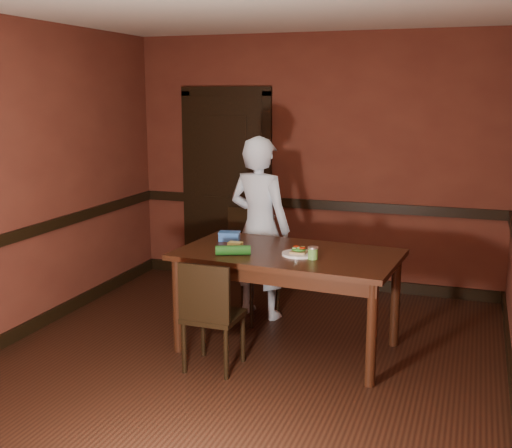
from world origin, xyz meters
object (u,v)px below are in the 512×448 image
Objects in this scene: dining_table at (288,301)px; person at (260,228)px; chair_near at (214,314)px; sandwich_plate at (299,253)px; sauce_jar at (313,253)px; cheese_saucer at (235,246)px; chair_far at (247,266)px; food_tub at (229,236)px.

person is (-0.48, 0.69, 0.44)m from dining_table.
sandwich_plate is at bearing -137.67° from chair_near.
cheese_saucer is at bearing 168.29° from sauce_jar.
sandwich_plate is 0.57m from cheese_saucer.
sauce_jar is at bearing -31.09° from sandwich_plate.
dining_table is 0.45m from sandwich_plate.
sandwich_plate is (0.54, 0.47, 0.41)m from chair_near.
chair_far is at bearing 137.48° from sauce_jar.
sauce_jar reaches higher than cheese_saucer.
dining_table is 0.54m from sauce_jar.
chair_far reaches higher than chair_near.
chair_near is 5.68× the size of cheese_saucer.
food_tub is at bearing 163.99° from dining_table.
cheese_saucer is at bearing 105.94° from person.
chair_near is at bearing -90.21° from food_tub.
chair_near is 1.31m from person.
dining_table is 6.54× the size of sandwich_plate.
dining_table is 18.18× the size of sauce_jar.
chair_near is 0.68m from cheese_saucer.
dining_table is at bearing 138.52° from person.
dining_table is 0.83m from chair_far.
chair_far is 0.59× the size of person.
chair_far is at bearing -82.08° from chair_near.
person is at bearing 129.11° from dining_table.
dining_table is 11.55× the size of cheese_saucer.
cheese_saucer is (-0.56, 0.06, -0.00)m from sandwich_plate.
cheese_saucer is at bearing -62.18° from chair_far.
food_tub is (-0.60, 0.22, 0.45)m from dining_table.
chair_near is at bearing -138.49° from sandwich_plate.
dining_table is 0.63m from cheese_saucer.
sandwich_plate is at bearing -6.41° from cheese_saucer.
dining_table is at bearing 147.16° from sandwich_plate.
sauce_jar is (0.81, -0.75, 0.37)m from chair_far.
person reaches higher than food_tub.
person is (-0.05, 1.24, 0.42)m from chair_near.
sandwich_plate reaches higher than chair_near.
person is at bearing 63.49° from food_tub.
sandwich_plate is at bearing 141.44° from person.
chair_far is 1.01m from sandwich_plate.
chair_far is 4.87× the size of food_tub.
chair_near is (0.14, -1.14, -0.07)m from chair_far.
cheese_saucer is at bearing -86.36° from chair_near.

